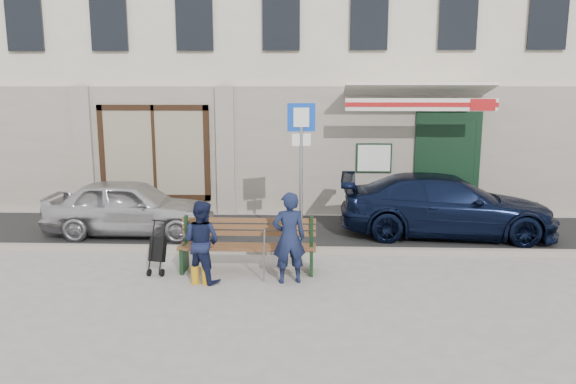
# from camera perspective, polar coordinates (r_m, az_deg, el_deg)

# --- Properties ---
(ground) EXTENTS (80.00, 80.00, 0.00)m
(ground) POSITION_cam_1_polar(r_m,az_deg,el_deg) (9.62, -2.20, -8.84)
(ground) COLOR #9E9991
(ground) RESTS_ON ground
(asphalt_lane) EXTENTS (60.00, 3.20, 0.01)m
(asphalt_lane) POSITION_cam_1_polar(r_m,az_deg,el_deg) (12.57, -1.09, -4.06)
(asphalt_lane) COLOR #282828
(asphalt_lane) RESTS_ON ground
(curb) EXTENTS (60.00, 0.18, 0.12)m
(curb) POSITION_cam_1_polar(r_m,az_deg,el_deg) (11.02, -1.58, -5.92)
(curb) COLOR #9E9384
(curb) RESTS_ON ground
(building) EXTENTS (20.00, 8.27, 10.00)m
(building) POSITION_cam_1_polar(r_m,az_deg,el_deg) (17.58, -0.04, 16.52)
(building) COLOR beige
(building) RESTS_ON ground
(car_silver) EXTENTS (3.63, 1.47, 1.24)m
(car_silver) POSITION_cam_1_polar(r_m,az_deg,el_deg) (12.70, -15.73, -1.47)
(car_silver) COLOR silver
(car_silver) RESTS_ON ground
(car_navy) EXTENTS (4.70, 2.19, 1.33)m
(car_navy) POSITION_cam_1_polar(r_m,az_deg,el_deg) (12.64, 15.79, -1.32)
(car_navy) COLOR black
(car_navy) RESTS_ON ground
(parking_sign) EXTENTS (0.53, 0.13, 2.89)m
(parking_sign) POSITION_cam_1_polar(r_m,az_deg,el_deg) (10.85, 1.35, 4.10)
(parking_sign) COLOR gray
(parking_sign) RESTS_ON ground
(bench) EXTENTS (2.40, 1.17, 0.98)m
(bench) POSITION_cam_1_polar(r_m,az_deg,el_deg) (9.90, -4.41, -5.50)
(bench) COLOR brown
(bench) RESTS_ON ground
(man) EXTENTS (0.63, 0.48, 1.53)m
(man) POSITION_cam_1_polar(r_m,az_deg,el_deg) (9.24, 0.10, -4.67)
(man) COLOR #151C3A
(man) RESTS_ON ground
(woman) EXTENTS (0.82, 0.75, 1.38)m
(woman) POSITION_cam_1_polar(r_m,az_deg,el_deg) (9.42, -8.78, -4.99)
(woman) COLOR #141A38
(woman) RESTS_ON ground
(stroller) EXTENTS (0.32, 0.42, 0.92)m
(stroller) POSITION_cam_1_polar(r_m,az_deg,el_deg) (10.05, -13.11, -5.81)
(stroller) COLOR black
(stroller) RESTS_ON ground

